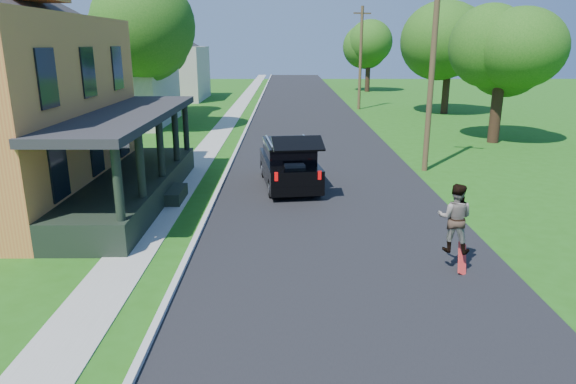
{
  "coord_description": "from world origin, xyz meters",
  "views": [
    {
      "loc": [
        -1.52,
        -11.19,
        5.31
      ],
      "look_at": [
        -1.46,
        3.0,
        1.19
      ],
      "focal_mm": 32.0,
      "sensor_mm": 36.0,
      "label": 1
    }
  ],
  "objects_px": {
    "tree_right_near": "(503,39)",
    "utility_pole_near": "(433,54)",
    "skateboarder": "(455,218)",
    "black_suv": "(289,164)"
  },
  "relations": [
    {
      "from": "tree_right_near",
      "to": "utility_pole_near",
      "type": "bearing_deg",
      "value": -129.72
    },
    {
      "from": "skateboarder",
      "to": "black_suv",
      "type": "bearing_deg",
      "value": -42.0
    },
    {
      "from": "utility_pole_near",
      "to": "skateboarder",
      "type": "bearing_deg",
      "value": -81.48
    },
    {
      "from": "tree_right_near",
      "to": "utility_pole_near",
      "type": "xyz_separation_m",
      "value": [
        -5.45,
        -6.56,
        -0.62
      ]
    },
    {
      "from": "utility_pole_near",
      "to": "black_suv",
      "type": "bearing_deg",
      "value": -137.23
    },
    {
      "from": "tree_right_near",
      "to": "utility_pole_near",
      "type": "height_order",
      "value": "utility_pole_near"
    },
    {
      "from": "skateboarder",
      "to": "tree_right_near",
      "type": "bearing_deg",
      "value": -93.22
    },
    {
      "from": "skateboarder",
      "to": "tree_right_near",
      "type": "distance_m",
      "value": 18.74
    },
    {
      "from": "skateboarder",
      "to": "tree_right_near",
      "type": "height_order",
      "value": "tree_right_near"
    },
    {
      "from": "skateboarder",
      "to": "utility_pole_near",
      "type": "distance_m",
      "value": 10.92
    }
  ]
}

